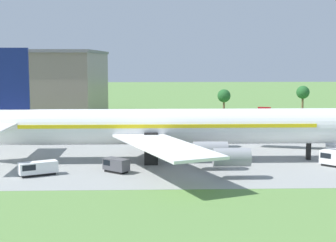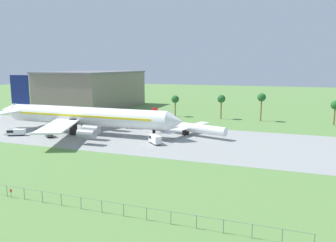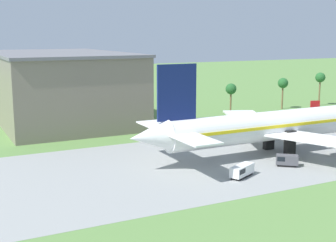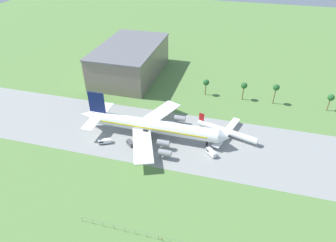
% 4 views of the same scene
% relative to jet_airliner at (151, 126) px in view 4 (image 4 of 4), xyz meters
% --- Properties ---
extents(ground_plane, '(600.00, 600.00, 0.00)m').
position_rel_jet_airliner_xyz_m(ground_plane, '(31.59, 1.38, -6.21)').
color(ground_plane, '#5B8442').
extents(taxiway_strip, '(320.00, 44.00, 0.02)m').
position_rel_jet_airliner_xyz_m(taxiway_strip, '(31.59, 1.38, -6.20)').
color(taxiway_strip, gray).
rests_on(taxiway_strip, ground_plane).
extents(jet_airliner, '(74.42, 53.85, 20.34)m').
position_rel_jet_airliner_xyz_m(jet_airliner, '(0.00, 0.00, 0.00)').
color(jet_airliner, white).
rests_on(jet_airliner, ground_plane).
extents(regional_aircraft, '(30.14, 27.38, 8.44)m').
position_rel_jet_airliner_xyz_m(regional_aircraft, '(34.87, 9.84, -3.43)').
color(regional_aircraft, white).
rests_on(regional_aircraft, ground_plane).
extents(baggage_tug, '(5.32, 5.29, 2.70)m').
position_rel_jet_airliner_xyz_m(baggage_tug, '(29.83, -6.23, -4.77)').
color(baggage_tug, black).
rests_on(baggage_tug, ground_plane).
extents(fuel_truck, '(6.27, 4.41, 2.22)m').
position_rel_jet_airliner_xyz_m(fuel_truck, '(-19.90, -11.21, -5.00)').
color(fuel_truck, black).
rests_on(fuel_truck, ground_plane).
extents(catering_van, '(4.59, 4.24, 2.30)m').
position_rel_jet_airliner_xyz_m(catering_van, '(-7.59, -9.19, -4.97)').
color(catering_van, black).
rests_on(catering_van, ground_plane).
extents(no_stopping_sign, '(0.44, 0.08, 1.68)m').
position_rel_jet_airliner_xyz_m(no_stopping_sign, '(20.85, -53.93, -5.16)').
color(no_stopping_sign, gray).
rests_on(no_stopping_sign, ground_plane).
extents(terminal_building, '(36.72, 61.20, 20.61)m').
position_rel_jet_airliner_xyz_m(terminal_building, '(-34.96, 62.80, 4.11)').
color(terminal_building, slate).
rests_on(terminal_building, ground_plane).
extents(palm_tree_row, '(81.78, 3.60, 12.17)m').
position_rel_jet_airliner_xyz_m(palm_tree_row, '(59.65, 48.20, 2.09)').
color(palm_tree_row, brown).
rests_on(palm_tree_row, ground_plane).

